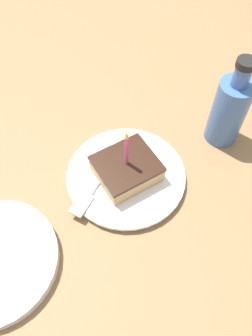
# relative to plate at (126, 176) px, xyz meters

# --- Properties ---
(ground_plane) EXTENTS (2.40, 2.40, 0.04)m
(ground_plane) POSITION_rel_plate_xyz_m (-0.02, 0.02, -0.03)
(ground_plane) COLOR olive
(ground_plane) RESTS_ON ground
(plate) EXTENTS (0.22, 0.22, 0.02)m
(plate) POSITION_rel_plate_xyz_m (0.00, 0.00, 0.00)
(plate) COLOR silver
(plate) RESTS_ON ground_plane
(cake_slice) EXTENTS (0.09, 0.11, 0.12)m
(cake_slice) POSITION_rel_plate_xyz_m (0.00, 0.00, 0.03)
(cake_slice) COLOR tan
(cake_slice) RESTS_ON plate
(fork) EXTENTS (0.11, 0.17, 0.00)m
(fork) POSITION_rel_plate_xyz_m (-0.01, -0.05, 0.01)
(fork) COLOR silver
(fork) RESTS_ON plate
(bottle) EXTENTS (0.06, 0.06, 0.19)m
(bottle) POSITION_rel_plate_xyz_m (0.01, 0.22, 0.07)
(bottle) COLOR #3F66A5
(bottle) RESTS_ON ground_plane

